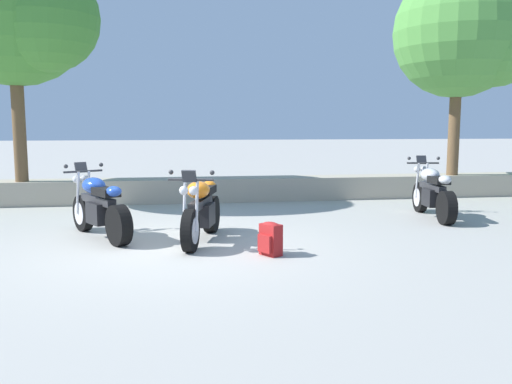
# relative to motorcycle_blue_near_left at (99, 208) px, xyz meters

# --- Properties ---
(ground_plane) EXTENTS (120.00, 120.00, 0.00)m
(ground_plane) POSITION_rel_motorcycle_blue_near_left_xyz_m (1.15, -0.88, -0.49)
(ground_plane) COLOR #A3A099
(stone_wall) EXTENTS (36.00, 0.80, 0.55)m
(stone_wall) POSITION_rel_motorcycle_blue_near_left_xyz_m (1.15, 3.92, -0.21)
(stone_wall) COLOR #A89E89
(stone_wall) RESTS_ON ground
(motorcycle_blue_near_left) EXTENTS (1.21, 1.87, 1.18)m
(motorcycle_blue_near_left) POSITION_rel_motorcycle_blue_near_left_xyz_m (0.00, 0.00, 0.00)
(motorcycle_blue_near_left) COLOR black
(motorcycle_blue_near_left) RESTS_ON ground
(motorcycle_orange_centre) EXTENTS (0.87, 2.03, 1.18)m
(motorcycle_orange_centre) POSITION_rel_motorcycle_blue_near_left_xyz_m (1.60, -0.54, 0.00)
(motorcycle_orange_centre) COLOR black
(motorcycle_orange_centre) RESTS_ON ground
(motorcycle_silver_far_right) EXTENTS (0.67, 2.06, 1.18)m
(motorcycle_silver_far_right) POSITION_rel_motorcycle_blue_near_left_xyz_m (6.18, 0.92, 0.00)
(motorcycle_silver_far_right) COLOR black
(motorcycle_silver_far_right) RESTS_ON ground
(rider_backpack) EXTENTS (0.34, 0.35, 0.47)m
(rider_backpack) POSITION_rel_motorcycle_blue_near_left_xyz_m (2.51, -1.58, -0.24)
(rider_backpack) COLOR #A31E1E
(rider_backpack) RESTS_ON ground
(leafy_tree_far_left) EXTENTS (3.62, 3.45, 5.55)m
(leafy_tree_far_left) POSITION_rel_motorcycle_blue_near_left_xyz_m (-2.00, 3.66, 3.80)
(leafy_tree_far_left) COLOR brown
(leafy_tree_far_left) RESTS_ON stone_wall
(leafy_tree_mid_left) EXTENTS (3.33, 3.17, 5.10)m
(leafy_tree_mid_left) POSITION_rel_motorcycle_blue_near_left_xyz_m (8.32, 3.67, 3.50)
(leafy_tree_mid_left) COLOR brown
(leafy_tree_mid_left) RESTS_ON stone_wall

